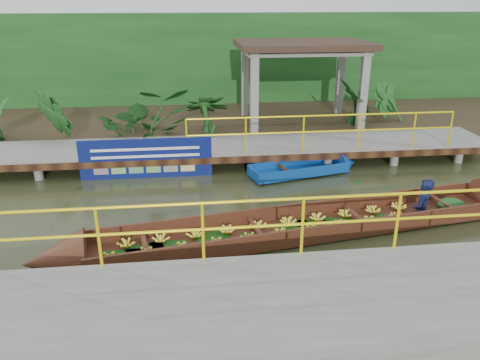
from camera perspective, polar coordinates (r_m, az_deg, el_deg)
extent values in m
plane|color=#272E17|center=(10.70, -0.77, -4.01)|extent=(80.00, 80.00, 0.00)
cube|color=#322719|center=(17.69, -3.31, 7.11)|extent=(30.00, 8.00, 0.45)
cube|color=slate|center=(13.77, -2.29, 4.12)|extent=(16.00, 2.00, 0.15)
cube|color=black|center=(12.85, -1.93, 2.46)|extent=(16.00, 0.12, 0.18)
cylinder|color=yellow|center=(13.07, 10.19, 7.74)|extent=(7.50, 0.05, 0.05)
cylinder|color=yellow|center=(13.19, 10.06, 5.84)|extent=(7.50, 0.05, 0.05)
cylinder|color=yellow|center=(13.20, 10.05, 5.64)|extent=(0.05, 0.05, 1.00)
cylinder|color=slate|center=(15.42, -25.37, 2.84)|extent=(0.24, 0.24, 0.55)
cylinder|color=slate|center=(13.41, -19.29, 1.15)|extent=(0.24, 0.24, 0.55)
cylinder|color=slate|center=(14.89, -18.08, 3.27)|extent=(0.24, 0.24, 0.55)
cylinder|color=slate|center=(13.11, -10.75, 1.54)|extent=(0.24, 0.24, 0.55)
cylinder|color=slate|center=(14.62, -10.38, 3.67)|extent=(0.24, 0.24, 0.55)
cylinder|color=slate|center=(13.10, -2.00, 1.92)|extent=(0.24, 0.24, 0.55)
cylinder|color=slate|center=(14.62, -2.52, 4.00)|extent=(0.24, 0.24, 0.55)
cylinder|color=slate|center=(13.40, 6.56, 2.24)|extent=(0.24, 0.24, 0.55)
cylinder|color=slate|center=(14.89, 5.20, 4.26)|extent=(0.24, 0.24, 0.55)
cylinder|color=slate|center=(13.98, 14.58, 2.49)|extent=(0.24, 0.24, 0.55)
cylinder|color=slate|center=(15.41, 12.52, 4.43)|extent=(0.24, 0.24, 0.55)
cylinder|color=slate|center=(14.81, 21.83, 2.68)|extent=(0.24, 0.24, 0.55)
cylinder|color=slate|center=(16.17, 19.26, 4.52)|extent=(0.24, 0.24, 0.55)
cylinder|color=slate|center=(13.10, -2.00, 1.92)|extent=(0.24, 0.24, 0.55)
cube|color=slate|center=(7.19, 11.15, -15.78)|extent=(18.00, 2.40, 0.70)
cylinder|color=yellow|center=(7.46, 9.30, -2.16)|extent=(10.00, 0.05, 0.05)
cylinder|color=yellow|center=(7.65, 9.10, -5.24)|extent=(10.00, 0.05, 0.05)
cylinder|color=yellow|center=(7.67, 9.07, -5.58)|extent=(0.05, 0.05, 1.00)
cube|color=slate|center=(15.17, 1.75, 10.05)|extent=(0.25, 0.25, 2.80)
cube|color=slate|center=(16.09, 14.75, 10.02)|extent=(0.25, 0.25, 2.80)
cube|color=slate|center=(17.51, 0.60, 11.60)|extent=(0.25, 0.25, 2.80)
cube|color=slate|center=(18.31, 12.08, 11.57)|extent=(0.25, 0.25, 2.80)
cube|color=slate|center=(16.49, 7.61, 15.37)|extent=(4.00, 2.60, 0.12)
cube|color=#34231A|center=(16.47, 7.65, 16.06)|extent=(4.40, 3.00, 0.20)
cube|color=#133E13|center=(19.81, -3.89, 13.88)|extent=(30.00, 0.80, 4.00)
cube|color=#39150F|center=(9.93, 8.17, -5.96)|extent=(8.98, 2.60, 0.07)
cube|color=#39150F|center=(10.31, 6.96, -3.83)|extent=(8.80, 1.56, 0.38)
cube|color=#39150F|center=(9.41, 9.60, -6.60)|extent=(8.80, 1.56, 0.38)
cone|color=#39150F|center=(9.20, -21.68, -9.12)|extent=(1.28, 1.24, 1.07)
ellipsoid|color=#133E13|center=(11.72, 24.34, -2.74)|extent=(0.70, 0.59, 0.29)
imported|color=#0D1333|center=(10.99, 21.78, 0.08)|extent=(0.64, 0.68, 1.56)
cube|color=navy|center=(13.01, 7.17, 1.01)|extent=(2.83, 1.45, 0.09)
cube|color=navy|center=(13.31, 6.38, 2.02)|extent=(2.64, 0.71, 0.27)
cube|color=navy|center=(12.64, 8.04, 0.86)|extent=(2.64, 0.71, 0.27)
cube|color=navy|center=(12.43, 1.64, 0.71)|extent=(0.25, 0.80, 0.27)
cone|color=navy|center=(13.75, 12.86, 1.99)|extent=(0.71, 0.87, 0.76)
cube|color=black|center=(12.77, 5.40, 1.37)|extent=(0.29, 0.81, 0.05)
cube|color=#0B155A|center=(12.80, -11.37, 2.58)|extent=(3.52, 0.03, 1.10)
cube|color=white|center=(12.70, -11.47, 3.70)|extent=(2.86, 0.01, 0.07)
cube|color=white|center=(12.76, -11.40, 2.85)|extent=(2.86, 0.01, 0.07)
imported|color=#133E13|center=(15.78, -20.55, 7.24)|extent=(1.02, 1.02, 1.27)
imported|color=#133E13|center=(15.37, -11.41, 7.83)|extent=(1.02, 1.02, 1.27)
imported|color=#133E13|center=(15.34, -3.88, 8.17)|extent=(1.02, 1.02, 1.27)
imported|color=#133E13|center=(16.35, 14.10, 8.42)|extent=(1.02, 1.02, 1.27)
imported|color=#133E13|center=(16.93, 18.91, 8.34)|extent=(1.02, 1.02, 1.27)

